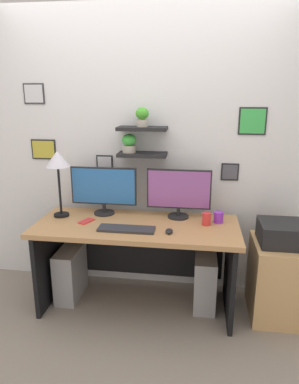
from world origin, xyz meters
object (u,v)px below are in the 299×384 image
Objects in this scene: monitor_left at (104,189)px; monitor_right at (179,192)px; coffee_mug at (219,217)px; computer_tower_left at (71,273)px; keyboard at (126,229)px; printer at (284,233)px; cell_phone at (86,221)px; pen_cup at (207,219)px; drawer_cabinet at (279,279)px; computer_mouse at (169,231)px; computer_tower_right at (205,280)px; desk_lamp at (58,163)px; desk at (138,245)px.

monitor_right is at bearing -0.00° from monitor_left.
coffee_mug is 1.40m from computer_tower_left.
keyboard is 1.23m from printer.
keyboard is at bearing 2.11° from cell_phone.
pen_cup is 0.16× the size of drawer_cabinet.
computer_tower_right is (0.29, 0.24, -0.53)m from computer_mouse.
keyboard reaches higher than computer_tower_right.
cell_phone is 0.98m from pen_cup.
drawer_cabinet is at bearing -2.41° from pen_cup.
keyboard is 0.81m from desk_lamp.
cell_phone is at bearing -163.35° from monitor_right.
pen_cup is (0.62, 0.20, 0.04)m from keyboard.
coffee_mug is 0.24× the size of printer.
pen_cup is 0.77m from drawer_cabinet.
monitor_right is 0.79m from computer_tower_right.
computer_tower_left is (-1.27, -0.07, -0.57)m from coffee_mug.
pen_cup is (0.98, 0.07, 0.05)m from cell_phone.
pen_cup reaches higher than printer.
printer is at bearing -0.61° from computer_tower_left.
drawer_cabinet reaches higher than computer_tower_right.
desk is 0.71m from coffee_mug.
computer_mouse is (0.33, -0.01, 0.01)m from keyboard.
computer_mouse is 0.14× the size of drawer_cabinet.
monitor_left reaches higher than computer_mouse.
keyboard is at bearing -52.73° from monitor_left.
printer is at bearing -12.02° from monitor_right.
monitor_right is 0.89m from printer.
drawer_cabinet is 0.40m from printer.
computer_tower_right is at bearing 174.40° from printer.
computer_tower_left is at bearing 179.39° from drawer_cabinet.
monitor_left is 0.90× the size of drawer_cabinet.
monitor_right is 0.39m from coffee_mug.
desk is 1.18m from printer.
desk_lamp reaches higher than coffee_mug.
monitor_left is at bearing 175.08° from coffee_mug.
keyboard is 0.78× the size of desk_lamp.
pen_cup is at bearing 36.83° from computer_mouse.
computer_mouse is 0.64× the size of cell_phone.
drawer_cabinet is (0.60, -0.03, -0.48)m from pen_cup.
desk_lamp is 1.49× the size of printer.
monitor_right reaches higher than computer_mouse.
desk_lamp is 6.31× the size of coffee_mug.
printer is 0.82× the size of computer_tower_right.
monitor_right is at bearing 6.57° from desk_lamp.
desk_lamp reaches higher than keyboard.
cell_phone is 1.13m from computer_tower_right.
desk_lamp is at bearing 158.89° from keyboard.
monitor_right is at bearing 167.98° from printer.
coffee_mug is 0.19× the size of computer_tower_right.
drawer_cabinet is (1.84, -0.06, -0.90)m from desk_lamp.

